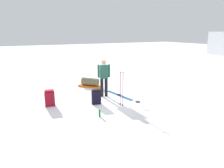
{
  "coord_description": "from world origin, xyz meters",
  "views": [
    {
      "loc": [
        7.47,
        -4.04,
        2.87
      ],
      "look_at": [
        0.0,
        0.0,
        0.7
      ],
      "focal_mm": 32.78,
      "sensor_mm": 36.0,
      "label": 1
    }
  ],
  "objects_px": {
    "thermos_bottle": "(100,113)",
    "backpack_large_dark": "(96,97)",
    "skier_standing": "(104,76)",
    "ski_poles_planted_near": "(122,87)",
    "ski_pair_near": "(138,102)",
    "gear_sled": "(90,83)",
    "backpack_bright": "(50,98)",
    "ski_pair_far": "(119,95)"
  },
  "relations": [
    {
      "from": "skier_standing",
      "to": "ski_pair_near",
      "type": "distance_m",
      "value": 1.93
    },
    {
      "from": "backpack_bright",
      "to": "ski_pair_far",
      "type": "bearing_deg",
      "value": 87.83
    },
    {
      "from": "skier_standing",
      "to": "ski_pair_near",
      "type": "height_order",
      "value": "skier_standing"
    },
    {
      "from": "ski_pair_near",
      "to": "gear_sled",
      "type": "bearing_deg",
      "value": -166.42
    },
    {
      "from": "backpack_bright",
      "to": "ski_poles_planted_near",
      "type": "bearing_deg",
      "value": 62.38
    },
    {
      "from": "ski_pair_near",
      "to": "backpack_large_dark",
      "type": "distance_m",
      "value": 1.75
    },
    {
      "from": "ski_pair_far",
      "to": "backpack_bright",
      "type": "xyz_separation_m",
      "value": [
        -0.12,
        -3.12,
        0.31
      ]
    },
    {
      "from": "skier_standing",
      "to": "backpack_bright",
      "type": "relative_size",
      "value": 2.6
    },
    {
      "from": "backpack_large_dark",
      "to": "ski_poles_planted_near",
      "type": "distance_m",
      "value": 1.13
    },
    {
      "from": "skier_standing",
      "to": "thermos_bottle",
      "type": "bearing_deg",
      "value": -30.06
    },
    {
      "from": "backpack_large_dark",
      "to": "gear_sled",
      "type": "distance_m",
      "value": 2.72
    },
    {
      "from": "backpack_large_dark",
      "to": "ski_pair_near",
      "type": "bearing_deg",
      "value": 67.14
    },
    {
      "from": "backpack_bright",
      "to": "thermos_bottle",
      "type": "relative_size",
      "value": 2.51
    },
    {
      "from": "skier_standing",
      "to": "backpack_large_dark",
      "type": "xyz_separation_m",
      "value": [
        0.78,
        -0.74,
        -0.65
      ]
    },
    {
      "from": "ski_pair_near",
      "to": "backpack_bright",
      "type": "distance_m",
      "value": 3.59
    },
    {
      "from": "ski_poles_planted_near",
      "to": "gear_sled",
      "type": "bearing_deg",
      "value": -179.92
    },
    {
      "from": "gear_sled",
      "to": "thermos_bottle",
      "type": "relative_size",
      "value": 4.92
    },
    {
      "from": "backpack_bright",
      "to": "skier_standing",
      "type": "bearing_deg",
      "value": 92.43
    },
    {
      "from": "backpack_bright",
      "to": "ski_pair_near",
      "type": "bearing_deg",
      "value": 67.86
    },
    {
      "from": "gear_sled",
      "to": "skier_standing",
      "type": "bearing_deg",
      "value": -2.1
    },
    {
      "from": "skier_standing",
      "to": "ski_pair_near",
      "type": "bearing_deg",
      "value": 30.5
    },
    {
      "from": "ski_poles_planted_near",
      "to": "skier_standing",
      "type": "bearing_deg",
      "value": -177.15
    },
    {
      "from": "skier_standing",
      "to": "ski_pair_far",
      "type": "bearing_deg",
      "value": 71.36
    },
    {
      "from": "skier_standing",
      "to": "ski_poles_planted_near",
      "type": "bearing_deg",
      "value": 2.85
    },
    {
      "from": "gear_sled",
      "to": "ski_poles_planted_near",
      "type": "bearing_deg",
      "value": 0.08
    },
    {
      "from": "ski_pair_far",
      "to": "gear_sled",
      "type": "xyz_separation_m",
      "value": [
        -2.03,
        -0.59,
        0.21
      ]
    },
    {
      "from": "backpack_bright",
      "to": "gear_sled",
      "type": "height_order",
      "value": "backpack_bright"
    },
    {
      "from": "ski_pair_near",
      "to": "ski_pair_far",
      "type": "height_order",
      "value": "same"
    },
    {
      "from": "backpack_large_dark",
      "to": "gear_sled",
      "type": "bearing_deg",
      "value": 162.73
    },
    {
      "from": "ski_pair_far",
      "to": "backpack_large_dark",
      "type": "relative_size",
      "value": 2.98
    },
    {
      "from": "ski_pair_near",
      "to": "backpack_large_dark",
      "type": "relative_size",
      "value": 3.11
    },
    {
      "from": "ski_poles_planted_near",
      "to": "gear_sled",
      "type": "distance_m",
      "value": 3.28
    },
    {
      "from": "ski_pair_far",
      "to": "ski_poles_planted_near",
      "type": "distance_m",
      "value": 1.53
    },
    {
      "from": "thermos_bottle",
      "to": "backpack_large_dark",
      "type": "bearing_deg",
      "value": 160.82
    },
    {
      "from": "backpack_large_dark",
      "to": "ski_pair_far",
      "type": "bearing_deg",
      "value": 111.74
    },
    {
      "from": "gear_sled",
      "to": "thermos_bottle",
      "type": "bearing_deg",
      "value": -17.89
    },
    {
      "from": "backpack_bright",
      "to": "backpack_large_dark",
      "type": "bearing_deg",
      "value": 68.53
    },
    {
      "from": "thermos_bottle",
      "to": "ski_pair_near",
      "type": "bearing_deg",
      "value": 105.8
    },
    {
      "from": "skier_standing",
      "to": "backpack_large_dark",
      "type": "relative_size",
      "value": 2.76
    },
    {
      "from": "backpack_large_dark",
      "to": "gear_sled",
      "type": "height_order",
      "value": "backpack_large_dark"
    },
    {
      "from": "backpack_large_dark",
      "to": "skier_standing",
      "type": "bearing_deg",
      "value": 136.53
    },
    {
      "from": "skier_standing",
      "to": "ski_pair_far",
      "type": "relative_size",
      "value": 0.93
    }
  ]
}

